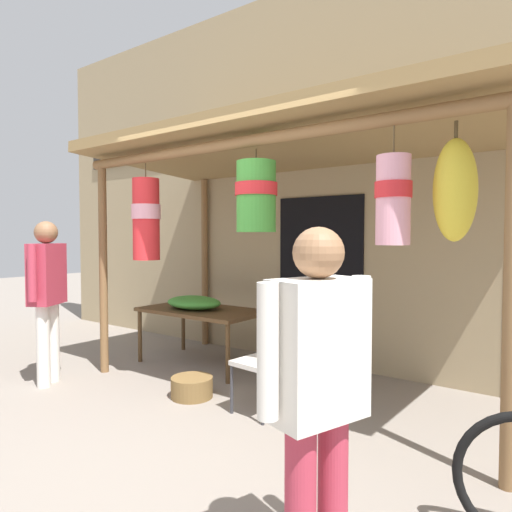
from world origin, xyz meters
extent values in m
plane|color=gray|center=(0.00, 0.00, 0.00)|extent=(30.00, 30.00, 0.00)
cube|color=#9E8966|center=(0.00, 2.27, 2.28)|extent=(10.05, 0.25, 4.55)
cube|color=#2D2823|center=(0.00, 2.13, 2.82)|extent=(9.05, 0.04, 0.24)
cube|color=black|center=(-0.07, 2.14, 1.00)|extent=(1.10, 0.03, 2.00)
cylinder|color=brown|center=(-1.88, 0.42, 1.16)|extent=(0.09, 0.09, 2.33)
cylinder|color=brown|center=(2.14, 0.42, 1.16)|extent=(0.09, 0.09, 2.33)
cylinder|color=brown|center=(-1.88, 2.09, 1.16)|extent=(0.09, 0.09, 2.33)
cylinder|color=brown|center=(0.13, 0.42, 2.33)|extent=(4.21, 0.10, 0.10)
cylinder|color=brown|center=(0.13, 2.09, 2.48)|extent=(4.21, 0.10, 0.10)
cube|color=olive|center=(0.13, 1.26, 2.45)|extent=(4.51, 2.16, 0.25)
cylinder|color=brown|center=(-1.19, 0.46, 2.20)|extent=(0.01, 0.01, 0.15)
cylinder|color=red|center=(-1.19, 0.46, 1.70)|extent=(0.27, 0.27, 0.84)
cylinder|color=pink|center=(-1.19, 0.46, 1.78)|extent=(0.30, 0.30, 0.15)
cylinder|color=brown|center=(0.18, 0.51, 2.22)|extent=(0.01, 0.01, 0.11)
cylinder|color=green|center=(0.18, 0.51, 1.87)|extent=(0.34, 0.34, 0.61)
cylinder|color=red|center=(0.18, 0.51, 1.93)|extent=(0.37, 0.37, 0.11)
cylinder|color=brown|center=(1.42, 0.42, 2.18)|extent=(0.01, 0.01, 0.20)
cylinder|color=pink|center=(1.42, 0.42, 1.77)|extent=(0.23, 0.23, 0.61)
cylinder|color=red|center=(1.42, 0.42, 1.84)|extent=(0.25, 0.25, 0.11)
cylinder|color=#4C3D23|center=(1.79, 0.54, 2.22)|extent=(0.02, 0.02, 0.11)
ellipsoid|color=yellow|center=(1.79, 0.54, 1.83)|extent=(0.28, 0.24, 0.68)
cube|color=brown|center=(-1.19, 1.30, 0.65)|extent=(1.50, 0.83, 0.04)
cylinder|color=brown|center=(-1.89, 0.94, 0.31)|extent=(0.05, 0.05, 0.63)
cylinder|color=brown|center=(-0.49, 0.94, 0.31)|extent=(0.05, 0.05, 0.63)
cylinder|color=brown|center=(-1.89, 1.67, 0.31)|extent=(0.05, 0.05, 0.63)
cylinder|color=brown|center=(-0.49, 1.67, 0.31)|extent=(0.05, 0.05, 0.63)
ellipsoid|color=green|center=(-1.28, 1.25, 0.74)|extent=(0.72, 0.51, 0.15)
ellipsoid|color=red|center=(-1.17, 1.20, 0.75)|extent=(0.33, 0.25, 0.11)
cube|color=beige|center=(0.25, 0.50, 0.44)|extent=(0.44, 0.44, 0.04)
cube|color=beige|center=(0.27, 0.68, 0.64)|extent=(0.40, 0.08, 0.40)
cylinder|color=#333338|center=(0.05, 0.34, 0.22)|extent=(0.03, 0.03, 0.44)
cylinder|color=#333338|center=(0.41, 0.30, 0.22)|extent=(0.03, 0.03, 0.44)
cylinder|color=#333338|center=(0.09, 0.70, 0.22)|extent=(0.03, 0.03, 0.44)
cylinder|color=#333338|center=(0.44, 0.66, 0.22)|extent=(0.03, 0.03, 0.44)
cylinder|color=brown|center=(-0.51, 0.42, 0.10)|extent=(0.40, 0.40, 0.19)
cylinder|color=silver|center=(-1.93, -0.25, 0.42)|extent=(0.13, 0.13, 0.83)
cylinder|color=silver|center=(-2.02, -0.10, 0.42)|extent=(0.13, 0.13, 0.83)
cube|color=#B23347|center=(-1.98, -0.18, 1.14)|extent=(0.39, 0.46, 0.62)
cylinder|color=#B23347|center=(-1.85, -0.40, 1.17)|extent=(0.08, 0.08, 0.56)
cylinder|color=#B23347|center=(-2.11, 0.04, 1.17)|extent=(0.08, 0.08, 0.56)
sphere|color=#896042|center=(-1.98, -0.18, 1.57)|extent=(0.23, 0.23, 0.23)
cylinder|color=#B23347|center=(1.64, -0.92, 0.39)|extent=(0.13, 0.13, 0.77)
cube|color=silver|center=(1.61, -1.00, 1.06)|extent=(0.34, 0.45, 0.58)
cylinder|color=silver|center=(1.53, -1.24, 1.09)|extent=(0.08, 0.08, 0.52)
cylinder|color=silver|center=(1.70, -0.76, 1.09)|extent=(0.08, 0.08, 0.52)
sphere|color=#9E704C|center=(1.61, -1.00, 1.46)|extent=(0.21, 0.21, 0.21)
camera|label=1|loc=(2.50, -2.64, 1.52)|focal=31.80mm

